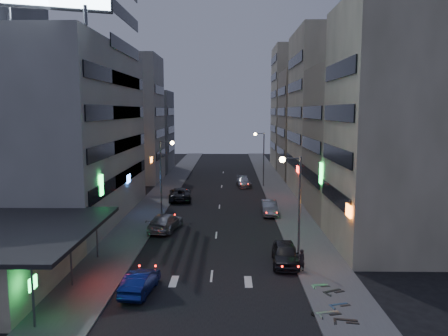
{
  "coord_description": "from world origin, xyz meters",
  "views": [
    {
      "loc": [
        1.27,
        -24.99,
        11.4
      ],
      "look_at": [
        0.62,
        20.49,
        5.39
      ],
      "focal_mm": 35.0,
      "sensor_mm": 36.0,
      "label": 1
    }
  ],
  "objects_px": {
    "person": "(301,260)",
    "scooter_blue": "(347,294)",
    "scooter_silver_a": "(337,300)",
    "parked_car_right_near": "(285,254)",
    "road_car_silver": "(165,222)",
    "parked_car_right_mid": "(269,208)",
    "scooter_black_b": "(340,280)",
    "parked_car_left": "(180,194)",
    "parked_car_right_far": "(244,182)",
    "road_car_blue": "(140,282)",
    "scooter_black_a": "(358,310)",
    "scooter_silver_b": "(328,277)"
  },
  "relations": [
    {
      "from": "scooter_silver_a",
      "to": "scooter_blue",
      "type": "distance_m",
      "value": 1.34
    },
    {
      "from": "parked_car_left",
      "to": "person",
      "type": "distance_m",
      "value": 27.48
    },
    {
      "from": "scooter_black_b",
      "to": "parked_car_left",
      "type": "bearing_deg",
      "value": 0.82
    },
    {
      "from": "scooter_blue",
      "to": "parked_car_right_far",
      "type": "bearing_deg",
      "value": -9.13
    },
    {
      "from": "scooter_blue",
      "to": "parked_car_right_mid",
      "type": "bearing_deg",
      "value": -9.42
    },
    {
      "from": "person",
      "to": "parked_car_right_mid",
      "type": "bearing_deg",
      "value": -113.37
    },
    {
      "from": "parked_car_left",
      "to": "scooter_blue",
      "type": "relative_size",
      "value": 3.38
    },
    {
      "from": "scooter_silver_a",
      "to": "scooter_silver_b",
      "type": "relative_size",
      "value": 1.16
    },
    {
      "from": "road_car_blue",
      "to": "scooter_black_b",
      "type": "xyz_separation_m",
      "value": [
        12.63,
        0.51,
        0.0
      ]
    },
    {
      "from": "scooter_silver_a",
      "to": "scooter_black_a",
      "type": "bearing_deg",
      "value": -157.65
    },
    {
      "from": "parked_car_right_near",
      "to": "scooter_black_a",
      "type": "xyz_separation_m",
      "value": [
        2.84,
        -9.01,
        -0.11
      ]
    },
    {
      "from": "parked_car_right_near",
      "to": "scooter_blue",
      "type": "distance_m",
      "value": 7.35
    },
    {
      "from": "scooter_black_a",
      "to": "scooter_silver_a",
      "type": "distance_m",
      "value": 1.43
    },
    {
      "from": "parked_car_right_near",
      "to": "person",
      "type": "height_order",
      "value": "person"
    },
    {
      "from": "parked_car_right_far",
      "to": "person",
      "type": "xyz_separation_m",
      "value": [
        2.95,
        -35.24,
        0.21
      ]
    },
    {
      "from": "parked_car_left",
      "to": "parked_car_right_near",
      "type": "bearing_deg",
      "value": 108.58
    },
    {
      "from": "person",
      "to": "scooter_black_a",
      "type": "bearing_deg",
      "value": 79.2
    },
    {
      "from": "scooter_blue",
      "to": "scooter_silver_a",
      "type": "bearing_deg",
      "value": 126.79
    },
    {
      "from": "parked_car_right_mid",
      "to": "parked_car_left",
      "type": "distance_m",
      "value": 13.14
    },
    {
      "from": "parked_car_right_mid",
      "to": "scooter_blue",
      "type": "distance_m",
      "value": 22.59
    },
    {
      "from": "parked_car_right_near",
      "to": "road_car_silver",
      "type": "bearing_deg",
      "value": 141.97
    },
    {
      "from": "parked_car_left",
      "to": "parked_car_right_far",
      "type": "height_order",
      "value": "parked_car_left"
    },
    {
      "from": "person",
      "to": "scooter_blue",
      "type": "distance_m",
      "value": 5.37
    },
    {
      "from": "road_car_blue",
      "to": "person",
      "type": "relative_size",
      "value": 2.65
    },
    {
      "from": "parked_car_left",
      "to": "scooter_blue",
      "type": "distance_m",
      "value": 32.83
    },
    {
      "from": "parked_car_right_near",
      "to": "scooter_silver_a",
      "type": "distance_m",
      "value": 8.11
    },
    {
      "from": "road_car_silver",
      "to": "scooter_silver_a",
      "type": "xyz_separation_m",
      "value": [
        12.3,
        -16.96,
        -0.1
      ]
    },
    {
      "from": "scooter_silver_a",
      "to": "scooter_black_b",
      "type": "relative_size",
      "value": 1.02
    },
    {
      "from": "parked_car_right_mid",
      "to": "road_car_blue",
      "type": "relative_size",
      "value": 1.1
    },
    {
      "from": "parked_car_right_far",
      "to": "scooter_silver_a",
      "type": "height_order",
      "value": "parked_car_right_far"
    },
    {
      "from": "road_car_blue",
      "to": "road_car_silver",
      "type": "bearing_deg",
      "value": -81.15
    },
    {
      "from": "parked_car_right_mid",
      "to": "scooter_silver_a",
      "type": "height_order",
      "value": "parked_car_right_mid"
    },
    {
      "from": "parked_car_right_far",
      "to": "person",
      "type": "bearing_deg",
      "value": -90.19
    },
    {
      "from": "parked_car_right_near",
      "to": "scooter_black_b",
      "type": "xyz_separation_m",
      "value": [
        2.87,
        -4.78,
        -0.11
      ]
    },
    {
      "from": "parked_car_right_mid",
      "to": "scooter_black_b",
      "type": "relative_size",
      "value": 2.45
    },
    {
      "from": "parked_car_right_far",
      "to": "road_car_blue",
      "type": "relative_size",
      "value": 1.16
    },
    {
      "from": "parked_car_left",
      "to": "scooter_black_b",
      "type": "bearing_deg",
      "value": 109.76
    },
    {
      "from": "parked_car_right_near",
      "to": "parked_car_left",
      "type": "distance_m",
      "value": 25.49
    },
    {
      "from": "scooter_silver_a",
      "to": "scooter_blue",
      "type": "xyz_separation_m",
      "value": [
        0.81,
        1.06,
        -0.06
      ]
    },
    {
      "from": "road_car_silver",
      "to": "scooter_blue",
      "type": "bearing_deg",
      "value": 139.08
    },
    {
      "from": "road_car_blue",
      "to": "road_car_silver",
      "type": "relative_size",
      "value": 0.76
    },
    {
      "from": "road_car_silver",
      "to": "person",
      "type": "height_order",
      "value": "person"
    },
    {
      "from": "parked_car_right_near",
      "to": "parked_car_right_mid",
      "type": "bearing_deg",
      "value": 92.6
    },
    {
      "from": "scooter_black_b",
      "to": "scooter_black_a",
      "type": "bearing_deg",
      "value": 154.87
    },
    {
      "from": "scooter_black_a",
      "to": "scooter_blue",
      "type": "xyz_separation_m",
      "value": [
        -0.05,
        2.22,
        -0.05
      ]
    },
    {
      "from": "person",
      "to": "scooter_black_b",
      "type": "height_order",
      "value": "person"
    },
    {
      "from": "person",
      "to": "scooter_black_b",
      "type": "bearing_deg",
      "value": 97.23
    },
    {
      "from": "scooter_blue",
      "to": "scooter_silver_b",
      "type": "xyz_separation_m",
      "value": [
        -0.49,
        2.74,
        -0.02
      ]
    },
    {
      "from": "road_car_blue",
      "to": "person",
      "type": "distance_m",
      "value": 11.25
    },
    {
      "from": "parked_car_right_far",
      "to": "parked_car_right_near",
      "type": "bearing_deg",
      "value": -91.5
    }
  ]
}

